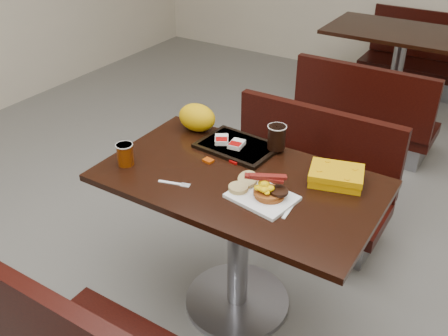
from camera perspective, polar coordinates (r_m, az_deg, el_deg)
The scene contains 24 objects.
floor at distance 2.63m, azimuth 1.49°, elevation -15.03°, with size 6.00×7.00×0.01m, color slate.
table_near at distance 2.37m, azimuth 1.61°, elevation -8.77°, with size 1.20×0.70×0.75m, color black, non-canonical shape.
bench_near_n at distance 2.89m, azimuth 8.72°, elevation -1.31°, with size 1.00×0.46×0.72m, color black, non-canonical shape.
table_far at distance 4.53m, azimuth 18.93°, elevation 9.96°, with size 1.20×0.70×0.75m, color black, non-canonical shape.
bench_far_s at distance 3.91m, azimuth 16.12°, elevation 6.81°, with size 1.00×0.46×0.72m, color black, non-canonical shape.
bench_far_n at distance 5.19m, azimuth 21.03°, elevation 12.01°, with size 1.00×0.46×0.72m, color black, non-canonical shape.
platter at distance 2.02m, azimuth 4.36°, elevation -3.32°, with size 0.25×0.20×0.01m, color white.
pancake_stack at distance 2.01m, azimuth 5.21°, elevation -2.91°, with size 0.12×0.12×0.02m, color #994A19.
sausage_patty at distance 1.99m, azimuth 6.26°, elevation -2.64°, with size 0.08×0.08×0.01m, color black.
scrambled_eggs at distance 1.99m, azimuth 4.59°, elevation -2.00°, with size 0.08×0.07×0.04m, color #FFEC05.
bacon_strips at distance 1.99m, azimuth 4.57°, elevation -1.10°, with size 0.16×0.07×0.01m, color #48050A, non-canonical shape.
muffin_bottom at distance 2.04m, azimuth 1.64°, elevation -2.28°, with size 0.08×0.08×0.02m, color tan.
muffin_top at distance 2.07m, azimuth 2.72°, elevation -1.30°, with size 0.08×0.08×0.02m, color tan.
coffee_cup_near at distance 2.26m, azimuth -11.16°, elevation 1.51°, with size 0.07×0.07×0.10m, color #953B05.
fork at distance 2.13m, azimuth -6.19°, elevation -1.66°, with size 0.14×0.03×0.00m, color white, non-canonical shape.
knife at distance 1.99m, azimuth 7.63°, elevation -4.43°, with size 0.16×0.01×0.00m, color white.
condiment_syrup at distance 2.26m, azimuth -1.80°, elevation 0.85°, with size 0.05×0.03×0.01m, color #A03606.
condiment_ketchup at distance 2.26m, azimuth 1.23°, elevation 0.75°, with size 0.04×0.03×0.01m, color #8C0504.
tray at distance 2.37m, azimuth 1.55°, elevation 2.49°, with size 0.36×0.25×0.02m, color black.
hashbrown_sleeve_left at distance 2.39m, azimuth -0.27°, elevation 3.25°, with size 0.06×0.08×0.02m, color silver.
hashbrown_sleeve_right at distance 2.35m, azimuth 1.45°, elevation 2.72°, with size 0.06×0.08×0.02m, color silver.
coffee_cup_far at distance 2.33m, azimuth 6.00°, elevation 3.49°, with size 0.08×0.08×0.11m, color black.
clamshell at distance 2.16m, azimuth 12.63°, elevation -0.89°, with size 0.22×0.17×0.06m, color #D39203.
paper_bag at distance 2.52m, azimuth -3.08°, elevation 5.76°, with size 0.20×0.14×0.14m, color #DBA507.
Camera 1 is at (0.91, -1.57, 1.90)m, focal length 40.23 mm.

